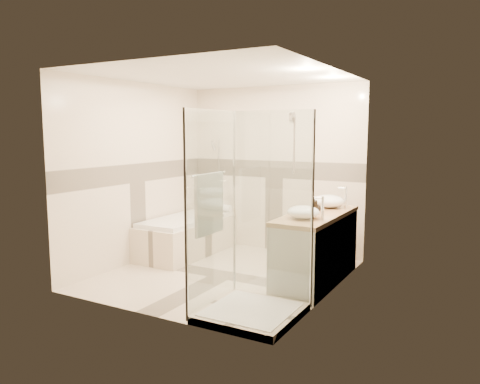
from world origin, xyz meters
The scene contains 12 objects.
room centered at (0.06, 0.01, 1.26)m, with size 2.82×3.02×2.52m.
bathtub centered at (-1.02, 0.65, 0.31)m, with size 0.75×1.70×0.56m.
vanity centered at (1.12, 0.30, 0.43)m, with size 0.58×1.62×0.85m.
shower_enclosure centered at (0.83, -0.97, 0.51)m, with size 0.96×0.93×2.04m.
vessel_sink_near centered at (1.10, 0.80, 0.93)m, with size 0.41×0.41×0.16m, color white.
vessel_sink_far centered at (1.10, -0.09, 0.92)m, with size 0.37×0.37×0.15m, color white.
faucet_near centered at (1.32, 0.80, 1.01)m, with size 0.12×0.03×0.28m.
faucet_far centered at (1.32, -0.09, 1.00)m, with size 0.11×0.03×0.27m.
amenity_bottle_a centered at (1.10, 0.26, 0.94)m, with size 0.08×0.08×0.18m, color black.
amenity_bottle_b centered at (1.10, 0.33, 0.93)m, with size 0.12×0.12×0.16m, color black.
folded_towels centered at (1.10, 1.02, 0.89)m, with size 0.14×0.24×0.08m, color white.
rolled_towel centered at (-0.79, 1.33, 0.61)m, with size 0.11×0.11×0.24m, color white.
Camera 1 is at (3.01, -4.97, 1.83)m, focal length 35.00 mm.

